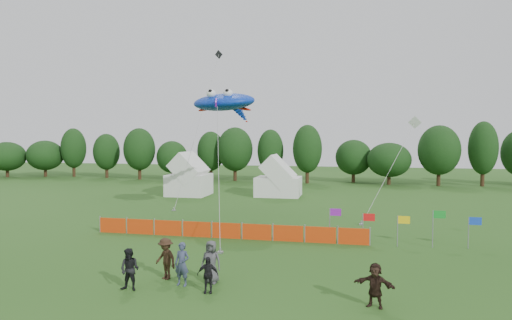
% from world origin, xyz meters
% --- Properties ---
extents(ground, '(160.00, 160.00, 0.00)m').
position_xyz_m(ground, '(0.00, 0.00, 0.00)').
color(ground, '#234C16').
rests_on(ground, ground).
extents(treeline, '(104.57, 8.78, 8.36)m').
position_xyz_m(treeline, '(1.61, 44.93, 4.18)').
color(treeline, '#382314').
rests_on(treeline, ground).
extents(tent_left, '(4.35, 4.35, 3.83)m').
position_xyz_m(tent_left, '(-12.47, 28.35, 1.94)').
color(tent_left, white).
rests_on(tent_left, ground).
extents(tent_right, '(4.86, 3.89, 3.43)m').
position_xyz_m(tent_right, '(-2.68, 29.77, 1.73)').
color(tent_right, white).
rests_on(tent_right, ground).
extents(barrier_fence, '(17.90, 0.06, 1.00)m').
position_xyz_m(barrier_fence, '(-2.53, 8.64, 0.50)').
color(barrier_fence, red).
rests_on(barrier_fence, ground).
extents(flag_row, '(8.73, 0.50, 2.21)m').
position_xyz_m(flag_row, '(8.15, 8.90, 1.35)').
color(flag_row, gray).
rests_on(flag_row, ground).
extents(spectator_a, '(0.76, 0.56, 1.91)m').
position_xyz_m(spectator_a, '(-1.87, -0.68, 0.95)').
color(spectator_a, '#333B56').
rests_on(spectator_a, ground).
extents(spectator_b, '(0.89, 0.70, 1.80)m').
position_xyz_m(spectator_b, '(-3.79, -1.76, 0.90)').
color(spectator_b, black).
rests_on(spectator_b, ground).
extents(spectator_c, '(1.41, 1.18, 1.90)m').
position_xyz_m(spectator_c, '(-2.93, 0.00, 0.95)').
color(spectator_c, '#301E13').
rests_on(spectator_c, ground).
extents(spectator_d, '(0.95, 0.52, 1.53)m').
position_xyz_m(spectator_d, '(-0.47, -1.33, 0.76)').
color(spectator_d, black).
rests_on(spectator_d, ground).
extents(spectator_e, '(0.96, 0.65, 1.90)m').
position_xyz_m(spectator_e, '(-0.74, -0.04, 0.95)').
color(spectator_e, '#424246').
rests_on(spectator_e, ground).
extents(spectator_f, '(1.67, 0.98, 1.71)m').
position_xyz_m(spectator_f, '(6.30, -1.50, 0.86)').
color(spectator_f, black).
rests_on(spectator_f, ground).
extents(stingray_kite, '(6.28, 16.86, 10.12)m').
position_xyz_m(stingray_kite, '(-4.43, 15.14, 9.15)').
color(stingray_kite, blue).
rests_on(stingray_kite, ground).
extents(small_kite_white, '(5.03, 6.06, 8.24)m').
position_xyz_m(small_kite_white, '(8.94, 18.90, 5.22)').
color(small_kite_white, silver).
rests_on(small_kite_white, ground).
extents(small_kite_dark, '(2.63, 7.25, 15.16)m').
position_xyz_m(small_kite_dark, '(-8.80, 22.08, 8.62)').
color(small_kite_dark, black).
rests_on(small_kite_dark, ground).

